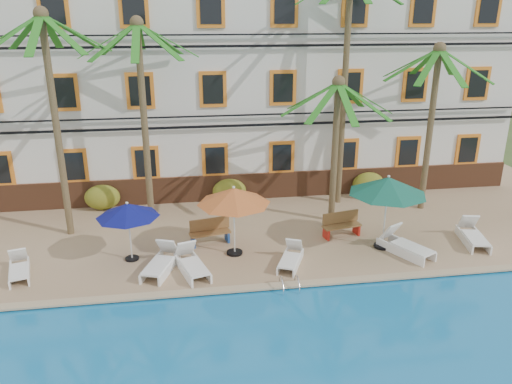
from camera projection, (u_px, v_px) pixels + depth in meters
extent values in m
plane|color=#384C23|center=(277.00, 279.00, 16.48)|extent=(100.00, 100.00, 0.00)
cube|color=tan|center=(255.00, 217.00, 21.09)|extent=(30.00, 12.00, 0.25)
cube|color=tan|center=(283.00, 285.00, 15.55)|extent=(30.00, 0.35, 0.06)
cube|color=silver|center=(240.00, 79.00, 23.99)|extent=(25.00, 6.00, 10.00)
cube|color=brown|center=(249.00, 186.00, 22.65)|extent=(25.00, 0.12, 1.20)
cube|color=orange|center=(74.00, 166.00, 21.16)|extent=(1.15, 0.10, 1.50)
cube|color=black|center=(74.00, 166.00, 21.12)|extent=(0.85, 0.04, 1.20)
cube|color=orange|center=(146.00, 163.00, 21.58)|extent=(1.15, 0.10, 1.50)
cube|color=black|center=(146.00, 163.00, 21.54)|extent=(0.85, 0.04, 1.20)
cube|color=orange|center=(215.00, 160.00, 22.00)|extent=(1.15, 0.10, 1.50)
cube|color=black|center=(215.00, 160.00, 21.96)|extent=(0.85, 0.04, 1.20)
cube|color=orange|center=(282.00, 157.00, 22.42)|extent=(1.15, 0.10, 1.50)
cube|color=black|center=(282.00, 158.00, 22.38)|extent=(0.85, 0.04, 1.20)
cube|color=orange|center=(346.00, 155.00, 22.84)|extent=(1.15, 0.10, 1.50)
cube|color=black|center=(346.00, 155.00, 22.80)|extent=(0.85, 0.04, 1.20)
cube|color=orange|center=(408.00, 152.00, 23.26)|extent=(1.15, 0.10, 1.50)
cube|color=black|center=(408.00, 152.00, 23.22)|extent=(0.85, 0.04, 1.20)
cube|color=orange|center=(467.00, 150.00, 23.68)|extent=(1.15, 0.10, 1.50)
cube|color=black|center=(468.00, 150.00, 23.64)|extent=(0.85, 0.04, 1.20)
cube|color=orange|center=(64.00, 93.00, 20.11)|extent=(1.15, 0.10, 1.50)
cube|color=black|center=(64.00, 93.00, 20.06)|extent=(0.85, 0.04, 1.20)
cube|color=orange|center=(140.00, 91.00, 20.53)|extent=(1.15, 0.10, 1.50)
cube|color=black|center=(140.00, 91.00, 20.48)|extent=(0.85, 0.04, 1.20)
cube|color=orange|center=(213.00, 89.00, 20.95)|extent=(1.15, 0.10, 1.50)
cube|color=black|center=(213.00, 89.00, 20.90)|extent=(0.85, 0.04, 1.20)
cube|color=orange|center=(283.00, 88.00, 21.37)|extent=(1.15, 0.10, 1.50)
cube|color=black|center=(283.00, 88.00, 21.32)|extent=(0.85, 0.04, 1.20)
cube|color=orange|center=(350.00, 86.00, 21.79)|extent=(1.15, 0.10, 1.50)
cube|color=black|center=(351.00, 86.00, 21.74)|extent=(0.85, 0.04, 1.20)
cube|color=orange|center=(415.00, 85.00, 22.21)|extent=(1.15, 0.10, 1.50)
cube|color=black|center=(415.00, 85.00, 22.16)|extent=(0.85, 0.04, 1.20)
cube|color=orange|center=(477.00, 84.00, 22.63)|extent=(1.15, 0.10, 1.50)
cube|color=black|center=(478.00, 84.00, 22.58)|extent=(0.85, 0.04, 1.20)
cube|color=orange|center=(53.00, 8.00, 19.02)|extent=(1.15, 0.10, 1.50)
cube|color=black|center=(53.00, 8.00, 18.97)|extent=(0.85, 0.04, 1.20)
cube|color=orange|center=(134.00, 8.00, 19.44)|extent=(1.15, 0.10, 1.50)
cube|color=black|center=(134.00, 8.00, 19.39)|extent=(0.85, 0.04, 1.20)
cube|color=orange|center=(211.00, 8.00, 19.86)|extent=(1.15, 0.10, 1.50)
cube|color=black|center=(211.00, 8.00, 19.81)|extent=(0.85, 0.04, 1.20)
cube|color=orange|center=(284.00, 8.00, 20.28)|extent=(1.15, 0.10, 1.50)
cube|color=black|center=(285.00, 8.00, 20.23)|extent=(0.85, 0.04, 1.20)
cube|color=orange|center=(355.00, 8.00, 20.70)|extent=(1.15, 0.10, 1.50)
cube|color=black|center=(356.00, 8.00, 20.65)|extent=(0.85, 0.04, 1.20)
cube|color=orange|center=(423.00, 8.00, 21.12)|extent=(1.15, 0.10, 1.50)
cube|color=black|center=(424.00, 8.00, 21.07)|extent=(0.85, 0.04, 1.20)
cube|color=orange|center=(488.00, 9.00, 21.54)|extent=(1.15, 0.10, 1.50)
cube|color=black|center=(489.00, 9.00, 21.49)|extent=(0.85, 0.04, 1.20)
cube|color=black|center=(249.00, 125.00, 21.55)|extent=(25.00, 0.08, 0.10)
cube|color=black|center=(249.00, 115.00, 21.39)|extent=(25.00, 0.08, 0.06)
cube|color=black|center=(249.00, 46.00, 20.42)|extent=(25.00, 0.08, 0.10)
cube|color=black|center=(248.00, 34.00, 20.27)|extent=(25.00, 0.08, 0.06)
cylinder|color=brown|center=(57.00, 132.00, 17.92)|extent=(0.26, 0.26, 8.02)
sphere|color=brown|center=(41.00, 13.00, 16.56)|extent=(0.50, 0.50, 0.50)
cube|color=#1F6D1A|center=(51.00, 32.00, 17.78)|extent=(0.28, 2.19, 1.26)
cube|color=#1F6D1A|center=(26.00, 32.00, 17.38)|extent=(1.75, 1.75, 1.26)
cube|color=#1F6D1A|center=(9.00, 33.00, 16.62)|extent=(2.19, 0.28, 1.26)
cube|color=#1F6D1A|center=(12.00, 34.00, 15.95)|extent=(1.75, 1.75, 1.26)
cube|color=#1F6D1A|center=(35.00, 34.00, 15.76)|extent=(0.28, 2.19, 1.26)
cube|color=#1F6D1A|center=(62.00, 34.00, 16.16)|extent=(1.75, 1.75, 1.26)
cube|color=#1F6D1A|center=(77.00, 33.00, 16.92)|extent=(2.19, 0.28, 1.26)
cube|color=#1F6D1A|center=(72.00, 32.00, 17.59)|extent=(1.75, 1.75, 1.26)
cylinder|color=brown|center=(145.00, 128.00, 19.27)|extent=(0.26, 0.26, 7.71)
sphere|color=brown|center=(137.00, 22.00, 17.96)|extent=(0.50, 0.50, 0.50)
cube|color=#1F6D1A|center=(140.00, 39.00, 19.18)|extent=(0.28, 2.19, 1.26)
cube|color=#1F6D1A|center=(119.00, 39.00, 18.77)|extent=(1.75, 1.75, 1.26)
cube|color=#1F6D1A|center=(107.00, 40.00, 18.01)|extent=(2.19, 0.28, 1.26)
cube|color=#1F6D1A|center=(114.00, 42.00, 17.34)|extent=(1.75, 1.75, 1.26)
cube|color=#1F6D1A|center=(136.00, 42.00, 17.15)|extent=(0.28, 2.19, 1.26)
cube|color=#1F6D1A|center=(159.00, 41.00, 17.56)|extent=(1.75, 1.75, 1.26)
cube|color=#1F6D1A|center=(168.00, 40.00, 18.32)|extent=(2.19, 0.28, 1.26)
cube|color=#1F6D1A|center=(160.00, 39.00, 18.99)|extent=(1.75, 1.75, 1.26)
cylinder|color=brown|center=(335.00, 154.00, 19.58)|extent=(0.26, 0.26, 5.60)
sphere|color=brown|center=(339.00, 82.00, 18.63)|extent=(0.50, 0.50, 0.50)
cube|color=#1F6D1A|center=(329.00, 94.00, 19.85)|extent=(0.28, 2.19, 1.26)
cube|color=#1F6D1A|center=(313.00, 96.00, 19.44)|extent=(1.75, 1.75, 1.26)
cube|color=#1F6D1A|center=(310.00, 99.00, 18.68)|extent=(2.19, 0.28, 1.26)
cube|color=#1F6D1A|center=(324.00, 102.00, 18.01)|extent=(1.75, 1.75, 1.26)
cube|color=#1F6D1A|center=(347.00, 103.00, 17.82)|extent=(0.28, 2.19, 1.26)
cube|color=#1F6D1A|center=(364.00, 101.00, 18.23)|extent=(1.75, 1.75, 1.26)
cube|color=#1F6D1A|center=(365.00, 98.00, 18.99)|extent=(2.19, 0.28, 1.26)
cube|color=#1F6D1A|center=(351.00, 95.00, 19.66)|extent=(1.75, 1.75, 1.26)
cylinder|color=brown|center=(344.00, 95.00, 20.86)|extent=(0.26, 0.26, 9.56)
cylinder|color=brown|center=(430.00, 132.00, 20.65)|extent=(0.26, 0.26, 6.73)
sphere|color=brown|center=(440.00, 48.00, 19.51)|extent=(0.50, 0.50, 0.50)
cube|color=#1F6D1A|center=(425.00, 62.00, 20.73)|extent=(0.28, 2.19, 1.26)
cube|color=#1F6D1A|center=(411.00, 63.00, 20.33)|extent=(1.75, 1.75, 1.26)
cube|color=#1F6D1A|center=(412.00, 65.00, 19.57)|extent=(2.19, 0.28, 1.26)
cube|color=#1F6D1A|center=(429.00, 67.00, 18.90)|extent=(1.75, 1.75, 1.26)
cube|color=#1F6D1A|center=(452.00, 67.00, 18.71)|extent=(0.28, 2.19, 1.26)
cube|color=#1F6D1A|center=(466.00, 66.00, 19.11)|extent=(1.75, 1.75, 1.26)
cube|color=#1F6D1A|center=(463.00, 64.00, 19.87)|extent=(2.19, 0.28, 1.26)
cube|color=#1F6D1A|center=(446.00, 62.00, 20.54)|extent=(1.75, 1.75, 1.26)
ellipsoid|color=#305C1A|center=(102.00, 197.00, 21.45)|extent=(1.50, 0.90, 1.10)
ellipsoid|color=#305C1A|center=(229.00, 191.00, 22.22)|extent=(1.50, 0.90, 1.10)
ellipsoid|color=#305C1A|center=(368.00, 184.00, 23.12)|extent=(1.50, 0.90, 1.10)
cylinder|color=black|center=(132.00, 258.00, 17.24)|extent=(0.48, 0.48, 0.07)
cylinder|color=silver|center=(130.00, 232.00, 16.91)|extent=(0.06, 0.06, 2.05)
cone|color=navy|center=(128.00, 210.00, 16.63)|extent=(2.13, 2.13, 0.47)
sphere|color=silver|center=(127.00, 203.00, 16.54)|extent=(0.10, 0.10, 0.10)
cylinder|color=black|center=(235.00, 252.00, 17.65)|extent=(0.57, 0.57, 0.08)
cylinder|color=silver|center=(234.00, 222.00, 17.25)|extent=(0.06, 0.06, 2.44)
cone|color=#BD5C28|center=(234.00, 196.00, 16.92)|extent=(2.54, 2.54, 0.56)
sphere|color=silver|center=(234.00, 187.00, 16.82)|extent=(0.10, 0.10, 0.10)
cylinder|color=black|center=(382.00, 246.00, 18.14)|extent=(0.62, 0.62, 0.09)
cylinder|color=silver|center=(385.00, 213.00, 17.71)|extent=(0.06, 0.06, 2.65)
cone|color=#125745|center=(388.00, 185.00, 17.35)|extent=(2.76, 2.76, 0.61)
sphere|color=silver|center=(389.00, 176.00, 17.24)|extent=(0.10, 0.10, 0.10)
cube|color=white|center=(19.00, 271.00, 15.86)|extent=(0.82, 1.27, 0.05)
cube|color=white|center=(18.00, 255.00, 16.49)|extent=(0.63, 0.56, 0.59)
cube|color=white|center=(10.00, 274.00, 16.01)|extent=(0.48, 1.63, 0.27)
cube|color=white|center=(29.00, 271.00, 16.21)|extent=(0.48, 1.63, 0.27)
cube|color=white|center=(157.00, 266.00, 16.11)|extent=(1.06, 1.50, 0.06)
cube|color=white|center=(167.00, 246.00, 16.90)|extent=(0.77, 0.69, 0.68)
cube|color=white|center=(152.00, 266.00, 16.47)|extent=(0.73, 1.85, 0.32)
cube|color=white|center=(170.00, 268.00, 16.35)|extent=(0.73, 1.85, 0.32)
cube|color=white|center=(195.00, 267.00, 16.05)|extent=(0.99, 1.48, 0.06)
cube|color=white|center=(185.00, 248.00, 16.77)|extent=(0.74, 0.66, 0.68)
cube|color=white|center=(183.00, 270.00, 16.20)|extent=(0.61, 1.87, 0.31)
cube|color=white|center=(201.00, 266.00, 16.45)|extent=(0.61, 1.87, 0.31)
cube|color=white|center=(289.00, 261.00, 16.55)|extent=(0.97, 1.29, 0.05)
cube|color=white|center=(294.00, 245.00, 17.21)|extent=(0.67, 0.62, 0.58)
cube|color=white|center=(283.00, 261.00, 16.88)|extent=(0.73, 1.54, 0.27)
cube|color=white|center=(298.00, 263.00, 16.74)|extent=(0.73, 1.54, 0.27)
cube|color=white|center=(413.00, 247.00, 17.33)|extent=(1.26, 1.58, 0.07)
cube|color=white|center=(390.00, 231.00, 17.99)|extent=(0.84, 0.78, 0.72)
cube|color=white|center=(399.00, 252.00, 17.41)|extent=(1.02, 1.84, 0.33)
cube|color=white|center=(411.00, 247.00, 17.79)|extent=(1.02, 1.84, 0.33)
cube|color=white|center=(476.00, 238.00, 18.09)|extent=(0.92, 1.48, 0.06)
cube|color=white|center=(468.00, 222.00, 18.90)|extent=(0.73, 0.63, 0.68)
cube|color=white|center=(464.00, 239.00, 18.42)|extent=(0.48, 1.92, 0.32)
cube|color=white|center=(481.00, 240.00, 18.38)|extent=(0.48, 1.92, 0.32)
cube|color=olive|center=(210.00, 233.00, 18.28)|extent=(1.56, 0.74, 0.06)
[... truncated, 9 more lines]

